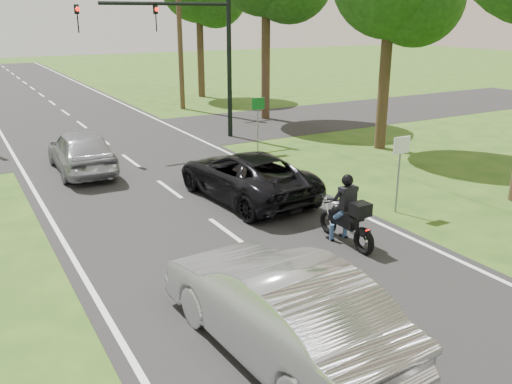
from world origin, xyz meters
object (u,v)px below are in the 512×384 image
(dark_suv, at_px, (245,175))
(silver_sedan, at_px, (278,307))
(traffic_signal, at_px, (188,42))
(sign_green, at_px, (258,111))
(silver_suv, at_px, (81,150))
(motorcycle_rider, at_px, (348,217))
(utility_pole_far, at_px, (179,17))
(sign_white, at_px, (401,156))

(dark_suv, xyz_separation_m, silver_sedan, (-3.24, -7.03, 0.11))
(silver_sedan, relative_size, traffic_signal, 0.77)
(silver_sedan, bearing_deg, sign_green, -122.77)
(dark_suv, bearing_deg, silver_suv, -60.61)
(sign_green, bearing_deg, motorcycle_rider, -107.01)
(silver_sedan, relative_size, silver_suv, 1.11)
(dark_suv, xyz_separation_m, utility_pole_far, (4.53, 15.91, 4.38))
(traffic_signal, xyz_separation_m, sign_green, (1.56, -3.02, -2.54))
(motorcycle_rider, relative_size, silver_sedan, 0.41)
(dark_suv, bearing_deg, silver_sedan, 60.74)
(motorcycle_rider, xyz_separation_m, sign_green, (2.77, 9.05, 0.92))
(motorcycle_rider, bearing_deg, silver_sedan, -141.05)
(silver_sedan, xyz_separation_m, utility_pole_far, (7.77, 22.94, 4.26))
(motorcycle_rider, bearing_deg, dark_suv, 97.52)
(utility_pole_far, bearing_deg, silver_sedan, -108.71)
(silver_sedan, height_order, utility_pole_far, utility_pole_far)
(motorcycle_rider, relative_size, dark_suv, 0.40)
(dark_suv, distance_m, utility_pole_far, 17.11)
(dark_suv, bearing_deg, utility_pole_far, -110.42)
(sign_green, bearing_deg, utility_pole_far, 83.27)
(dark_suv, relative_size, sign_green, 2.36)
(silver_suv, height_order, sign_white, sign_white)
(sign_white, bearing_deg, sign_green, 88.57)
(dark_suv, height_order, silver_sedan, silver_sedan)
(utility_pole_far, bearing_deg, motorcycle_rider, -101.46)
(utility_pole_far, height_order, sign_white, utility_pole_far)
(silver_sedan, bearing_deg, utility_pole_far, -112.99)
(motorcycle_rider, relative_size, sign_green, 0.94)
(motorcycle_rider, relative_size, traffic_signal, 0.31)
(silver_sedan, distance_m, sign_green, 13.58)
(silver_sedan, bearing_deg, dark_suv, -119.01)
(silver_sedan, distance_m, utility_pole_far, 24.59)
(dark_suv, relative_size, silver_suv, 1.13)
(dark_suv, distance_m, sign_white, 4.44)
(silver_sedan, relative_size, sign_white, 2.31)
(dark_suv, xyz_separation_m, sign_green, (3.23, 4.89, 0.89))
(silver_sedan, xyz_separation_m, sign_green, (6.47, 11.92, 0.78))
(silver_suv, bearing_deg, traffic_signal, -151.77)
(sign_white, bearing_deg, motorcycle_rider, -157.83)
(silver_sedan, height_order, silver_suv, silver_sedan)
(traffic_signal, bearing_deg, motorcycle_rider, -95.70)
(silver_sedan, xyz_separation_m, silver_suv, (-0.31, 12.31, -0.05))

